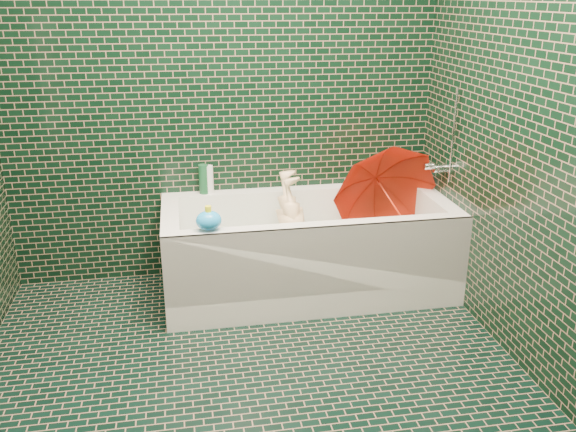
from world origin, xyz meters
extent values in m
plane|color=black|center=(0.00, 0.00, 0.00)|extent=(2.80, 2.80, 0.00)
plane|color=black|center=(0.00, 1.40, 1.25)|extent=(2.80, 0.00, 2.80)
plane|color=black|center=(0.00, -1.40, 1.25)|extent=(2.80, 0.00, 2.80)
plane|color=black|center=(1.30, 0.00, 1.25)|extent=(0.00, 2.80, 2.80)
cube|color=white|center=(0.45, 1.02, 0.07)|extent=(1.70, 0.75, 0.15)
cube|color=white|center=(0.45, 1.35, 0.35)|extent=(1.70, 0.10, 0.40)
cube|color=white|center=(0.45, 0.70, 0.35)|extent=(1.70, 0.10, 0.40)
cube|color=white|center=(1.25, 1.02, 0.35)|extent=(0.10, 0.55, 0.40)
cube|color=white|center=(-0.35, 1.02, 0.35)|extent=(0.10, 0.55, 0.40)
cube|color=white|center=(0.45, 0.66, 0.28)|extent=(1.70, 0.02, 0.55)
cube|color=green|center=(0.45, 1.02, 0.16)|extent=(1.35, 0.47, 0.01)
cube|color=silver|center=(0.45, 1.02, 0.30)|extent=(1.48, 0.53, 0.00)
cylinder|color=silver|center=(1.28, 1.02, 0.73)|extent=(0.14, 0.05, 0.05)
cylinder|color=silver|center=(1.20, 1.08, 0.73)|extent=(0.05, 0.04, 0.04)
cylinder|color=silver|center=(1.27, 0.92, 0.95)|extent=(0.01, 0.01, 0.55)
imported|color=beige|center=(0.39, 1.07, 0.31)|extent=(0.87, 0.37, 0.30)
imported|color=red|center=(0.96, 1.03, 0.53)|extent=(0.87, 0.82, 0.94)
imported|color=white|center=(1.22, 1.35, 0.55)|extent=(0.12, 0.12, 0.25)
imported|color=#401C6B|center=(1.25, 1.34, 0.55)|extent=(0.10, 0.10, 0.18)
imported|color=#154A29|center=(1.07, 1.36, 0.55)|extent=(0.14, 0.14, 0.15)
cylinder|color=#154A29|center=(1.13, 1.35, 0.66)|extent=(0.07, 0.07, 0.21)
cylinder|color=silver|center=(1.22, 1.31, 0.65)|extent=(0.05, 0.05, 0.20)
cylinder|color=#154A29|center=(-0.14, 1.35, 0.64)|extent=(0.06, 0.06, 0.18)
cylinder|color=white|center=(-0.11, 1.35, 0.64)|extent=(0.07, 0.07, 0.17)
ellipsoid|color=yellow|center=(1.00, 1.33, 0.59)|extent=(0.10, 0.09, 0.07)
sphere|color=yellow|center=(1.04, 1.33, 0.63)|extent=(0.05, 0.05, 0.05)
cone|color=orange|center=(1.06, 1.33, 0.63)|extent=(0.02, 0.02, 0.02)
ellipsoid|color=#1B95F5|center=(-0.15, 0.71, 0.61)|extent=(0.16, 0.15, 0.10)
cylinder|color=yellow|center=(-0.15, 0.71, 0.67)|extent=(0.03, 0.03, 0.04)
camera|label=1|loc=(-0.27, -2.27, 1.72)|focal=38.00mm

